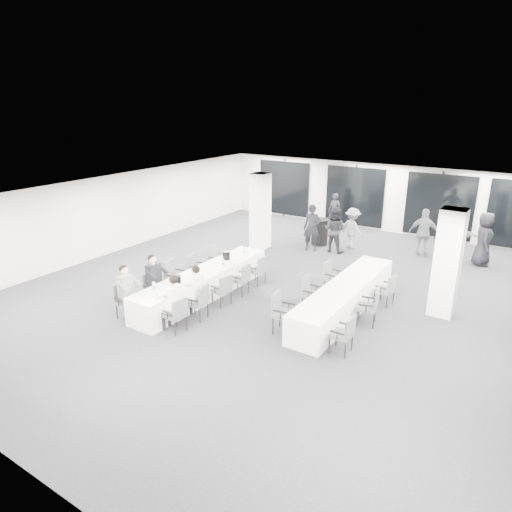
{
  "coord_description": "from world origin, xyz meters",
  "views": [
    {
      "loc": [
        6.04,
        -10.67,
        5.29
      ],
      "look_at": [
        -0.77,
        -0.2,
        1.0
      ],
      "focal_mm": 32.0,
      "sensor_mm": 36.0,
      "label": 1
    }
  ],
  "objects_px": {
    "chair_main_left_fourth": "(196,267)",
    "chair_main_left_near": "(125,298)",
    "banquet_table_side": "(345,298)",
    "chair_main_right_fourth": "(242,278)",
    "chair_main_left_far": "(216,258)",
    "ice_bucket_far": "(226,255)",
    "chair_side_right_near": "(345,332)",
    "ice_bucket_near": "(177,281)",
    "chair_main_right_far": "(259,269)",
    "chair_main_right_mid": "(223,288)",
    "standing_guest_g": "(334,209)",
    "banquet_table_main": "(204,284)",
    "standing_guest_a": "(312,225)",
    "standing_guest_e": "(484,236)",
    "chair_side_left_far": "(332,275)",
    "chair_main_left_mid": "(173,275)",
    "standing_guest_b": "(334,227)",
    "chair_side_left_near": "(281,310)",
    "chair_main_right_near": "(177,313)",
    "standing_guest_c": "(352,226)",
    "chair_side_right_far": "(387,288)",
    "standing_guest_d": "(424,230)",
    "chair_main_right_second": "(199,300)",
    "standing_guest_f": "(454,231)",
    "chair_main_left_second": "(152,287)",
    "cocktail_table": "(320,232)"
  },
  "relations": [
    {
      "from": "chair_main_left_fourth",
      "to": "chair_main_left_near",
      "type": "bearing_deg",
      "value": -13.94
    },
    {
      "from": "banquet_table_side",
      "to": "chair_main_right_fourth",
      "type": "bearing_deg",
      "value": -168.8
    },
    {
      "from": "chair_main_left_far",
      "to": "ice_bucket_far",
      "type": "bearing_deg",
      "value": 60.4
    },
    {
      "from": "chair_side_right_near",
      "to": "ice_bucket_near",
      "type": "relative_size",
      "value": 3.62
    },
    {
      "from": "chair_main_right_far",
      "to": "chair_main_right_mid",
      "type": "bearing_deg",
      "value": -175.55
    },
    {
      "from": "chair_main_left_fourth",
      "to": "standing_guest_g",
      "type": "xyz_separation_m",
      "value": [
        0.98,
        7.98,
        0.36
      ]
    },
    {
      "from": "ice_bucket_far",
      "to": "banquet_table_main",
      "type": "bearing_deg",
      "value": -87.18
    },
    {
      "from": "standing_guest_a",
      "to": "standing_guest_e",
      "type": "relative_size",
      "value": 0.95
    },
    {
      "from": "chair_main_right_far",
      "to": "standing_guest_g",
      "type": "height_order",
      "value": "standing_guest_g"
    },
    {
      "from": "chair_side_left_far",
      "to": "ice_bucket_far",
      "type": "distance_m",
      "value": 3.16
    },
    {
      "from": "banquet_table_main",
      "to": "chair_side_left_far",
      "type": "bearing_deg",
      "value": 38.13
    },
    {
      "from": "chair_main_left_far",
      "to": "chair_main_left_mid",
      "type": "bearing_deg",
      "value": 0.78
    },
    {
      "from": "standing_guest_b",
      "to": "standing_guest_g",
      "type": "relative_size",
      "value": 1.07
    },
    {
      "from": "banquet_table_main",
      "to": "chair_main_left_mid",
      "type": "height_order",
      "value": "chair_main_left_mid"
    },
    {
      "from": "ice_bucket_far",
      "to": "chair_side_right_near",
      "type": "bearing_deg",
      "value": -22.38
    },
    {
      "from": "chair_side_left_near",
      "to": "chair_side_left_far",
      "type": "xyz_separation_m",
      "value": [
        0.01,
        2.88,
        -0.04
      ]
    },
    {
      "from": "chair_main_right_near",
      "to": "standing_guest_b",
      "type": "distance_m",
      "value": 7.75
    },
    {
      "from": "chair_main_left_far",
      "to": "ice_bucket_near",
      "type": "relative_size",
      "value": 3.69
    },
    {
      "from": "chair_main_left_far",
      "to": "chair_main_right_far",
      "type": "height_order",
      "value": "chair_main_left_far"
    },
    {
      "from": "standing_guest_a",
      "to": "standing_guest_c",
      "type": "xyz_separation_m",
      "value": [
        1.13,
        1.08,
        -0.11
      ]
    },
    {
      "from": "chair_side_right_far",
      "to": "banquet_table_side",
      "type": "bearing_deg",
      "value": 148.49
    },
    {
      "from": "chair_main_left_near",
      "to": "chair_side_right_near",
      "type": "relative_size",
      "value": 1.02
    },
    {
      "from": "chair_main_left_near",
      "to": "chair_side_right_near",
      "type": "bearing_deg",
      "value": 110.36
    },
    {
      "from": "chair_main_left_far",
      "to": "chair_main_right_mid",
      "type": "distance_m",
      "value": 2.44
    },
    {
      "from": "standing_guest_d",
      "to": "chair_main_left_far",
      "type": "bearing_deg",
      "value": 40.96
    },
    {
      "from": "chair_main_left_mid",
      "to": "standing_guest_b",
      "type": "bearing_deg",
      "value": 150.06
    },
    {
      "from": "chair_side_left_near",
      "to": "chair_side_right_near",
      "type": "relative_size",
      "value": 1.1
    },
    {
      "from": "banquet_table_side",
      "to": "chair_main_right_near",
      "type": "distance_m",
      "value": 4.37
    },
    {
      "from": "chair_side_left_near",
      "to": "chair_main_right_second",
      "type": "bearing_deg",
      "value": -81.83
    },
    {
      "from": "chair_main_right_near",
      "to": "chair_side_right_near",
      "type": "height_order",
      "value": "chair_side_right_near"
    },
    {
      "from": "chair_main_left_far",
      "to": "ice_bucket_far",
      "type": "distance_m",
      "value": 0.97
    },
    {
      "from": "standing_guest_g",
      "to": "chair_main_right_fourth",
      "type": "bearing_deg",
      "value": -75.11
    },
    {
      "from": "banquet_table_side",
      "to": "standing_guest_f",
      "type": "distance_m",
      "value": 6.36
    },
    {
      "from": "standing_guest_b",
      "to": "standing_guest_c",
      "type": "bearing_deg",
      "value": -116.71
    },
    {
      "from": "chair_main_right_near",
      "to": "standing_guest_b",
      "type": "xyz_separation_m",
      "value": [
        0.61,
        7.72,
        0.44
      ]
    },
    {
      "from": "banquet_table_main",
      "to": "ice_bucket_far",
      "type": "distance_m",
      "value": 1.26
    },
    {
      "from": "banquet_table_side",
      "to": "standing_guest_a",
      "type": "bearing_deg",
      "value": 126.25
    },
    {
      "from": "chair_main_left_fourth",
      "to": "ice_bucket_far",
      "type": "height_order",
      "value": "ice_bucket_far"
    },
    {
      "from": "banquet_table_main",
      "to": "standing_guest_f",
      "type": "height_order",
      "value": "standing_guest_f"
    },
    {
      "from": "chair_main_left_fourth",
      "to": "chair_main_left_second",
      "type": "bearing_deg",
      "value": -13.88
    },
    {
      "from": "banquet_table_side",
      "to": "chair_main_right_second",
      "type": "height_order",
      "value": "chair_main_right_second"
    },
    {
      "from": "cocktail_table",
      "to": "standing_guest_c",
      "type": "relative_size",
      "value": 0.58
    },
    {
      "from": "chair_main_right_second",
      "to": "standing_guest_b",
      "type": "bearing_deg",
      "value": -13.92
    },
    {
      "from": "ice_bucket_near",
      "to": "banquet_table_main",
      "type": "bearing_deg",
      "value": 93.58
    },
    {
      "from": "chair_main_right_second",
      "to": "chair_main_right_fourth",
      "type": "height_order",
      "value": "chair_main_right_second"
    },
    {
      "from": "chair_main_right_fourth",
      "to": "standing_guest_d",
      "type": "distance_m",
      "value": 7.16
    },
    {
      "from": "banquet_table_side",
      "to": "chair_main_left_second",
      "type": "relative_size",
      "value": 5.67
    },
    {
      "from": "standing_guest_b",
      "to": "standing_guest_c",
      "type": "distance_m",
      "value": 0.88
    },
    {
      "from": "chair_main_right_near",
      "to": "banquet_table_side",
      "type": "bearing_deg",
      "value": -35.0
    },
    {
      "from": "chair_main_right_near",
      "to": "chair_main_right_fourth",
      "type": "relative_size",
      "value": 1.0
    }
  ]
}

